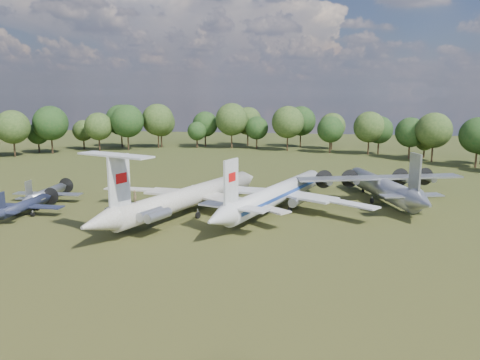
% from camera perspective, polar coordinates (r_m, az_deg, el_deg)
% --- Properties ---
extents(ground, '(300.00, 300.00, 0.00)m').
position_cam_1_polar(ground, '(81.01, -9.01, -3.30)').
color(ground, '#1D3712').
rests_on(ground, ground).
extents(il62_airliner, '(49.30, 55.48, 4.51)m').
position_cam_1_polar(il62_airliner, '(75.58, -6.04, -2.48)').
color(il62_airliner, '#B6B6B1').
rests_on(il62_airliner, ground).
extents(tu104_jet, '(46.15, 53.04, 4.46)m').
position_cam_1_polar(tu104_jet, '(77.60, 4.60, -2.13)').
color(tu104_jet, silver).
rests_on(tu104_jet, ground).
extents(an12_transport, '(38.98, 41.28, 4.43)m').
position_cam_1_polar(an12_transport, '(87.06, 16.89, -1.16)').
color(an12_transport, '#9A9BA1').
rests_on(an12_transport, ground).
extents(small_prop_west, '(12.36, 16.78, 2.45)m').
position_cam_1_polar(small_prop_west, '(81.91, -24.76, -3.13)').
color(small_prop_west, black).
rests_on(small_prop_west, ground).
extents(small_prop_northwest, '(13.33, 17.55, 2.47)m').
position_cam_1_polar(small_prop_northwest, '(90.09, -22.52, -1.77)').
color(small_prop_northwest, '#A6AAAE').
rests_on(small_prop_northwest, ground).
extents(person_on_il62, '(0.73, 0.73, 1.71)m').
position_cam_1_polar(person_on_il62, '(65.46, -12.68, -1.95)').
color(person_on_il62, brown).
rests_on(person_on_il62, il62_airliner).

